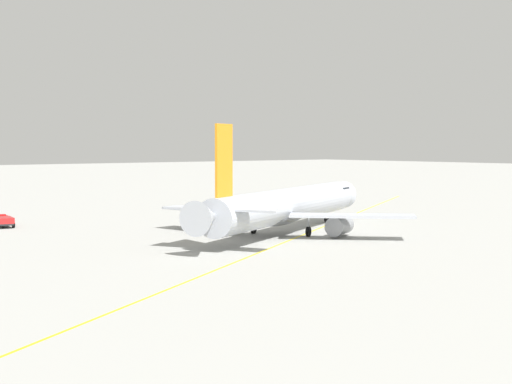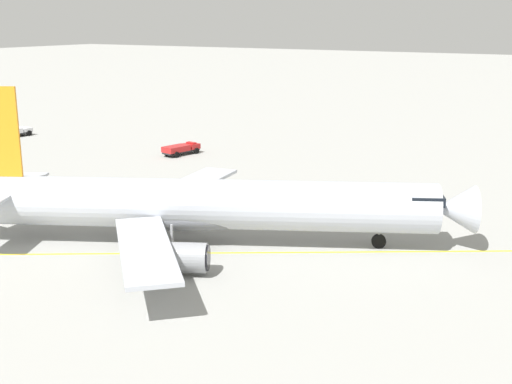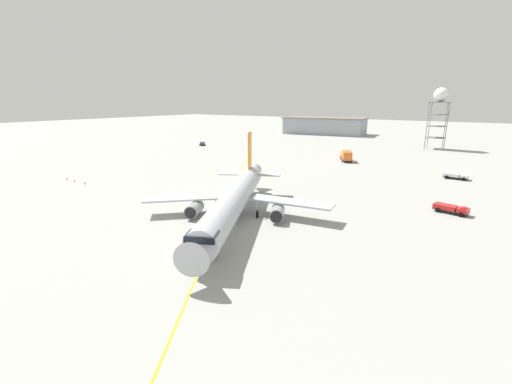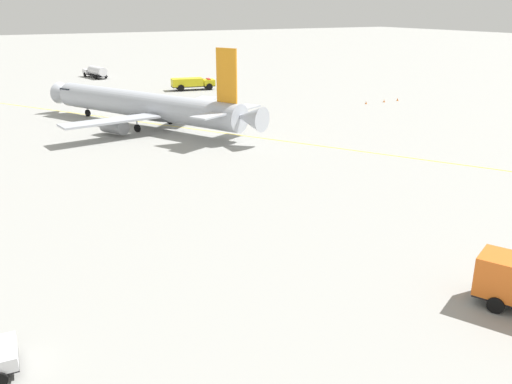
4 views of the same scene
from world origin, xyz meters
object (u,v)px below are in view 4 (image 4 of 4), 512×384
Objects in this scene: fire_tender_truck at (192,83)px; safety_cone_near at (366,102)px; safety_cone_far at (398,99)px; fuel_tanker_truck at (96,71)px; safety_cone_mid at (384,101)px; airliner_main at (147,107)px.

fire_tender_truck is 17.20× the size of safety_cone_near.
safety_cone_far is at bearing -37.00° from fire_tender_truck.
safety_cone_near is at bearing -90.39° from safety_cone_far.
safety_cone_far is at bearing 89.61° from safety_cone_near.
safety_cone_far is (61.64, 42.59, -1.30)m from fuel_tanker_truck.
safety_cone_mid is (61.62, 39.33, -1.30)m from fuel_tanker_truck.
safety_cone_far is (0.05, 7.52, 0.00)m from safety_cone_near.
fuel_tanker_truck reaches higher than safety_cone_far.
safety_cone_near is 7.52m from safety_cone_far.
airliner_main reaches higher than safety_cone_near.
safety_cone_near is 1.00× the size of safety_cone_far.
airliner_main is 41.25m from safety_cone_near.
fire_tender_truck is 42.75m from safety_cone_far.
fire_tender_truck reaches higher than safety_cone_near.
safety_cone_far is at bearing 89.61° from safety_cone_mid.
safety_cone_mid and safety_cone_far have the same top height.
fuel_tanker_truck is (-30.27, -13.57, 0.05)m from fire_tender_truck.
fire_tender_truck reaches higher than safety_cone_mid.
fire_tender_truck is 17.20× the size of safety_cone_far.
fuel_tanker_truck is at bearing 124.37° from fire_tender_truck.
safety_cone_mid is 3.26m from safety_cone_far.
fuel_tanker_truck is (-61.76, 6.10, -1.46)m from airliner_main.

